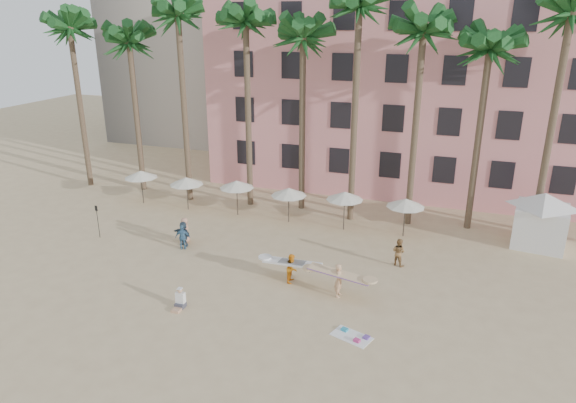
# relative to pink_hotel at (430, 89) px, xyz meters

# --- Properties ---
(ground) EXTENTS (120.00, 120.00, 0.00)m
(ground) POSITION_rel_pink_hotel_xyz_m (-7.00, -26.00, -8.00)
(ground) COLOR #D1B789
(ground) RESTS_ON ground
(pink_hotel) EXTENTS (35.00, 14.00, 16.00)m
(pink_hotel) POSITION_rel_pink_hotel_xyz_m (0.00, 0.00, 0.00)
(pink_hotel) COLOR pink
(pink_hotel) RESTS_ON ground
(palm_row) EXTENTS (44.40, 5.40, 16.30)m
(palm_row) POSITION_rel_pink_hotel_xyz_m (-6.49, -11.00, 4.97)
(palm_row) COLOR brown
(palm_row) RESTS_ON ground
(umbrella_row) EXTENTS (22.50, 2.70, 2.73)m
(umbrella_row) POSITION_rel_pink_hotel_xyz_m (-10.00, -13.50, -5.67)
(umbrella_row) COLOR #332B23
(umbrella_row) RESTS_ON ground
(cabana) EXTENTS (5.09, 5.09, 3.50)m
(cabana) POSITION_rel_pink_hotel_xyz_m (8.25, -12.07, -5.93)
(cabana) COLOR white
(cabana) RESTS_ON ground
(beach_towel) EXTENTS (2.03, 1.54, 0.14)m
(beach_towel) POSITION_rel_pink_hotel_xyz_m (-0.73, -25.71, -7.97)
(beach_towel) COLOR white
(beach_towel) RESTS_ON ground
(carrier_yellow) EXTENTS (3.30, 1.02, 1.83)m
(carrier_yellow) POSITION_rel_pink_hotel_xyz_m (-2.21, -22.38, -6.97)
(carrier_yellow) COLOR tan
(carrier_yellow) RESTS_ON ground
(carrier_white) EXTENTS (3.33, 1.06, 1.64)m
(carrier_white) POSITION_rel_pink_hotel_xyz_m (-5.00, -21.70, -7.11)
(carrier_white) COLOR orange
(carrier_white) RESTS_ON ground
(beachgoers) EXTENTS (14.50, 2.97, 1.68)m
(beachgoers) POSITION_rel_pink_hotel_xyz_m (-9.59, -19.01, -7.18)
(beachgoers) COLOR #304354
(beachgoers) RESTS_ON ground
(paddle) EXTENTS (0.18, 0.04, 2.23)m
(paddle) POSITION_rel_pink_hotel_xyz_m (-18.90, -20.15, -6.59)
(paddle) COLOR black
(paddle) RESTS_ON ground
(seated_man) EXTENTS (0.47, 0.81, 1.06)m
(seated_man) POSITION_rel_pink_hotel_xyz_m (-9.43, -26.08, -7.64)
(seated_man) COLOR #3F3F4C
(seated_man) RESTS_ON ground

